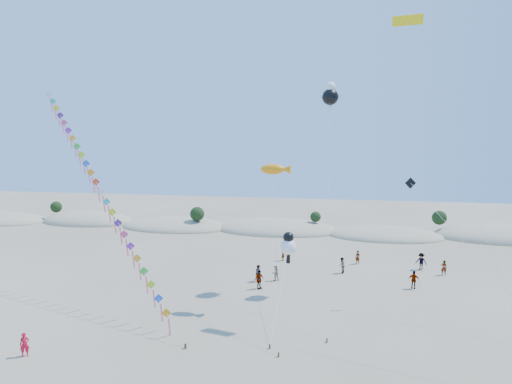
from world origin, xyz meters
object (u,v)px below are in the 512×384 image
at_px(kite_train, 97,184).
at_px(flyer_foreground, 25,345).
at_px(fish_kite, 276,170).
at_px(parafoil_kite, 410,26).

bearing_deg(kite_train, flyer_foreground, -84.22).
distance_m(kite_train, fish_kite, 16.13).
bearing_deg(fish_kite, kite_train, -178.72).
xyz_separation_m(fish_kite, flyer_foreground, (-14.90, -11.90, -10.73)).
height_order(kite_train, parafoil_kite, parafoil_kite).
relative_size(parafoil_kite, flyer_foreground, 14.81).
bearing_deg(fish_kite, flyer_foreground, -141.38).
bearing_deg(parafoil_kite, fish_kite, -174.70).
bearing_deg(flyer_foreground, parafoil_kite, -8.99).
relative_size(kite_train, flyer_foreground, 13.27).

